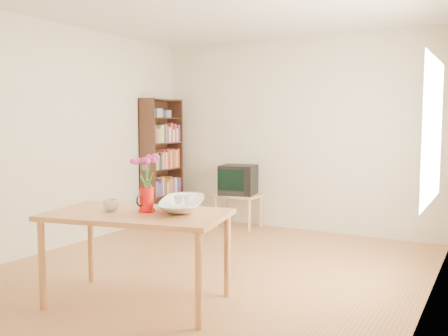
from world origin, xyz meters
The scene contains 11 objects.
room centered at (0.03, 0.00, 1.30)m, with size 4.50×4.50×4.50m.
table centered at (-0.06, -1.03, 0.67)m, with size 1.57×1.09×0.75m.
tv_stand centered at (-0.70, 1.97, 0.39)m, with size 0.60×0.45×0.46m.
bookshelf centered at (-1.85, 1.75, 0.84)m, with size 0.28×0.70×1.80m.
pitcher centered at (-0.01, -0.97, 0.84)m, with size 0.13×0.21×0.20m.
flowers centered at (-0.01, -0.98, 1.10)m, with size 0.23×0.23×0.32m, color #D43287, non-canonical shape.
mug centered at (-0.29, -1.09, 0.80)m, with size 0.12×0.12×0.09m, color white.
bowl centered at (0.18, -0.75, 1.00)m, with size 0.53×0.53×0.50m, color white.
teacup_a centered at (0.14, -0.75, 0.95)m, with size 0.06×0.06×0.06m, color white.
teacup_b centered at (0.23, -0.73, 0.95)m, with size 0.07×0.07×0.06m, color white.
television centered at (-0.70, 1.98, 0.67)m, with size 0.54×0.52×0.41m.
Camera 1 is at (2.47, -4.15, 1.49)m, focal length 40.00 mm.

